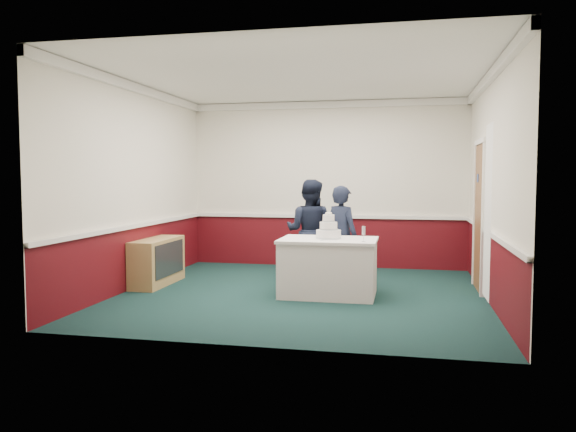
% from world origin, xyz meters
% --- Properties ---
extents(ground, '(5.00, 5.00, 0.00)m').
position_xyz_m(ground, '(0.00, 0.00, 0.00)').
color(ground, '#122D2D').
rests_on(ground, ground).
extents(room_shell, '(5.00, 5.00, 3.00)m').
position_xyz_m(room_shell, '(0.08, 0.61, 1.97)').
color(room_shell, silver).
rests_on(room_shell, ground).
extents(sideboard, '(0.41, 1.20, 0.70)m').
position_xyz_m(sideboard, '(-2.28, 0.24, 0.35)').
color(sideboard, tan).
rests_on(sideboard, ground).
extents(cake_table, '(1.32, 0.92, 0.79)m').
position_xyz_m(cake_table, '(0.38, -0.02, 0.40)').
color(cake_table, white).
rests_on(cake_table, ground).
extents(wedding_cake, '(0.35, 0.35, 0.36)m').
position_xyz_m(wedding_cake, '(0.38, -0.02, 0.90)').
color(wedding_cake, white).
rests_on(wedding_cake, cake_table).
extents(cake_knife, '(0.09, 0.21, 0.00)m').
position_xyz_m(cake_knife, '(0.35, -0.22, 0.79)').
color(cake_knife, silver).
rests_on(cake_knife, cake_table).
extents(champagne_flute, '(0.05, 0.05, 0.21)m').
position_xyz_m(champagne_flute, '(0.88, -0.30, 0.93)').
color(champagne_flute, silver).
rests_on(champagne_flute, cake_table).
extents(person_man, '(0.85, 0.70, 1.60)m').
position_xyz_m(person_man, '(-0.04, 0.93, 0.80)').
color(person_man, black).
rests_on(person_man, ground).
extents(person_woman, '(0.66, 0.60, 1.51)m').
position_xyz_m(person_woman, '(0.49, 0.60, 0.76)').
color(person_woman, black).
rests_on(person_woman, ground).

